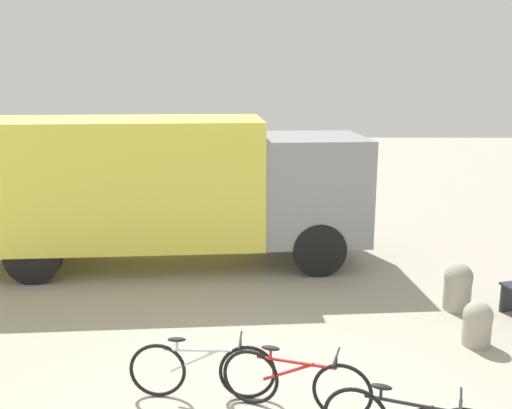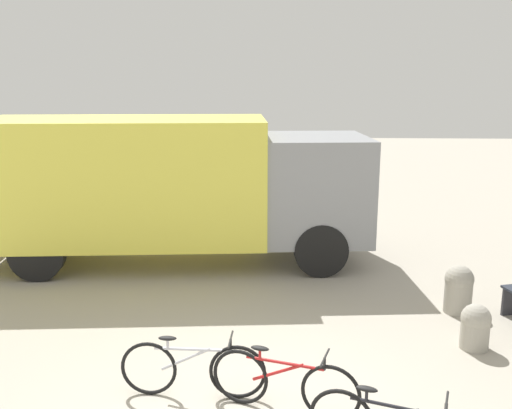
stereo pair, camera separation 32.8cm
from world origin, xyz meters
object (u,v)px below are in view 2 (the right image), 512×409
at_px(bicycle_near, 192,368).
at_px(bollard_near_bench, 475,326).
at_px(delivery_truck, 171,183).
at_px(bicycle_middle, 284,383).
at_px(bollard_far_bench, 459,288).

xyz_separation_m(bicycle_near, bollard_near_bench, (3.79, 1.43, -0.03)).
distance_m(bicycle_near, bollard_near_bench, 4.05).
distance_m(delivery_truck, bollard_near_bench, 6.35).
relative_size(bicycle_near, bollard_near_bench, 2.67).
xyz_separation_m(bicycle_middle, bollard_far_bench, (2.84, 2.98, 0.05)).
xyz_separation_m(delivery_truck, bicycle_near, (1.21, -5.10, -1.30)).
distance_m(bicycle_middle, bollard_far_bench, 4.11).
bearing_deg(bicycle_middle, delivery_truck, 129.98).
height_order(bicycle_near, bollard_near_bench, bicycle_near).
bearing_deg(bicycle_middle, bollard_far_bench, 63.16).
distance_m(delivery_truck, bicycle_near, 5.40).
xyz_separation_m(bicycle_middle, bollard_near_bench, (2.70, 1.70, -0.03)).
xyz_separation_m(delivery_truck, bollard_far_bench, (5.14, -2.40, -1.24)).
bearing_deg(bollard_far_bench, bollard_near_bench, -96.19).
xyz_separation_m(delivery_truck, bollard_near_bench, (5.00, -3.68, -1.32)).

